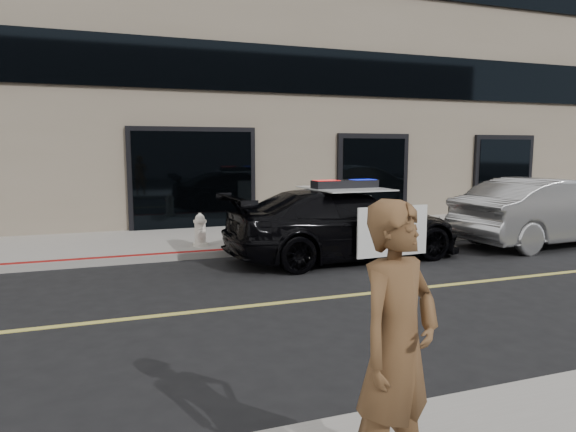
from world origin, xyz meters
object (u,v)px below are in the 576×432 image
object	(u,v)px
police_car	(345,224)
pedestrian_a	(397,349)
silver_sedan	(549,212)
fire_hydrant	(200,231)

from	to	relation	value
police_car	pedestrian_a	world-z (taller)	pedestrian_a
police_car	silver_sedan	bearing A→B (deg)	-2.49
fire_hydrant	police_car	bearing A→B (deg)	-30.52
fire_hydrant	pedestrian_a	xyz separation A→B (m)	(-0.30, -8.54, 0.57)
silver_sedan	pedestrian_a	world-z (taller)	pedestrian_a
police_car	pedestrian_a	size ratio (longest dim) A/B	2.84
silver_sedan	fire_hydrant	xyz separation A→B (m)	(-8.02, 1.84, -0.31)
silver_sedan	pedestrian_a	size ratio (longest dim) A/B	2.71
fire_hydrant	pedestrian_a	distance (m)	8.57
silver_sedan	pedestrian_a	bearing A→B (deg)	124.70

